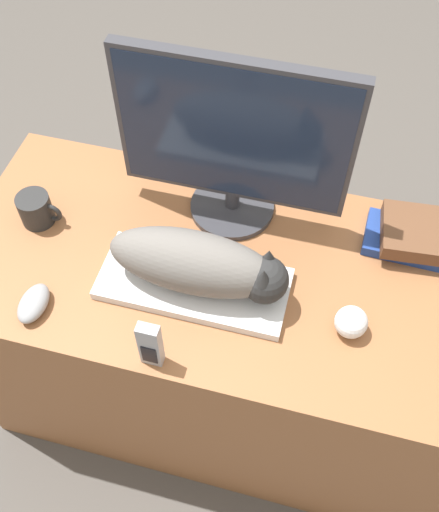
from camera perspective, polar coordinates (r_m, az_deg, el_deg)
ground_plane at (r=1.99m, az=-0.97°, el=-20.96°), size 12.00×12.00×0.00m
desk at (r=1.76m, az=1.60°, el=-8.17°), size 1.40×0.63×0.73m
keyboard at (r=1.41m, az=-2.46°, el=-2.65°), size 0.44×0.19×0.02m
cat at (r=1.33m, az=-1.61°, el=-0.82°), size 0.41×0.14×0.15m
monitor at (r=1.39m, az=1.36°, el=10.96°), size 0.55×0.22×0.46m
computer_mouse at (r=1.43m, az=-17.29°, el=-4.33°), size 0.06×0.11×0.04m
coffee_mug at (r=1.57m, az=-17.03°, el=4.26°), size 0.11×0.08×0.08m
baseball at (r=1.36m, az=12.42°, el=-6.16°), size 0.07×0.07×0.07m
phone at (r=1.27m, az=-6.61°, el=-8.42°), size 0.05×0.03×0.14m
book_stack at (r=1.54m, az=17.84°, el=1.83°), size 0.22×0.17×0.07m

